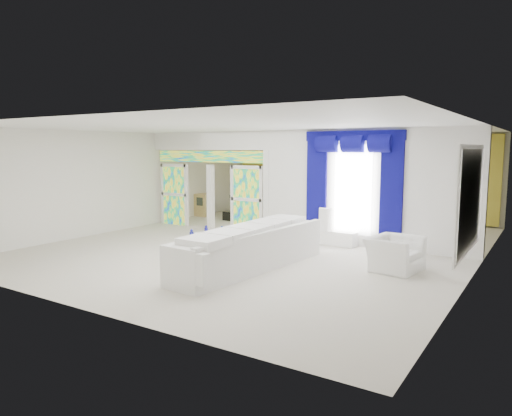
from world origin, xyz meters
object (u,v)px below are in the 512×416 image
Objects in this scene: white_sofa at (251,250)px; grand_piano at (260,204)px; coffee_table at (209,249)px; console_table at (336,238)px; armchair at (395,254)px.

grand_piano reaches higher than white_sofa.
grand_piano reaches higher than coffee_table.
console_table is 2.70m from armchair.
armchair is (2.58, 1.49, -0.05)m from white_sofa.
console_table is (1.89, 2.95, -0.03)m from coffee_table.
coffee_table is 1.82× the size of armchair.
coffee_table is at bearing -61.47° from grand_piano.
console_table is at bearing 85.78° from white_sofa.
console_table is 1.03× the size of armchair.
white_sofa reaches higher than console_table.
armchair reaches higher than console_table.
grand_piano is at bearing 59.88° from armchair.
white_sofa is at bearing -12.53° from coffee_table.
grand_piano reaches higher than console_table.
console_table is at bearing 57.93° from armchair.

